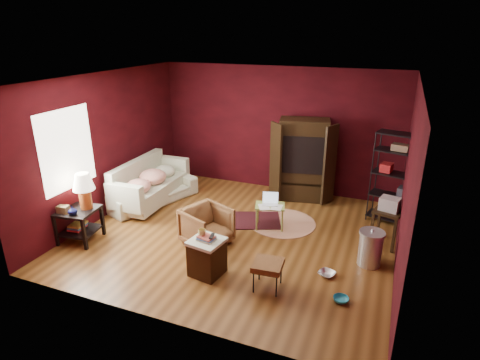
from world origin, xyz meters
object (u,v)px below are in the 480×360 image
(laptop_desk, at_px, (270,207))
(tv_armoire, at_px, (303,159))
(hamper, at_px, (207,256))
(wire_shelving, at_px, (397,175))
(armchair, at_px, (207,225))
(side_table, at_px, (81,201))
(sofa, at_px, (151,185))

(laptop_desk, distance_m, tv_armoire, 1.68)
(hamper, distance_m, wire_shelving, 3.93)
(laptop_desk, bearing_deg, armchair, -145.93)
(side_table, distance_m, wire_shelving, 5.76)
(armchair, relative_size, hamper, 1.10)
(armchair, distance_m, wire_shelving, 3.67)
(laptop_desk, bearing_deg, sofa, 160.77)
(armchair, bearing_deg, wire_shelving, -32.45)
(sofa, bearing_deg, side_table, -165.09)
(wire_shelving, bearing_deg, laptop_desk, -139.37)
(hamper, height_order, laptop_desk, hamper)
(sofa, xyz_separation_m, laptop_desk, (2.74, -0.17, 0.02))
(side_table, bearing_deg, armchair, 17.38)
(tv_armoire, bearing_deg, laptop_desk, -109.45)
(side_table, distance_m, laptop_desk, 3.37)
(side_table, bearing_deg, laptop_desk, 29.23)
(hamper, xyz_separation_m, wire_shelving, (2.55, 2.91, 0.67))
(sofa, bearing_deg, armchair, -100.39)
(sofa, xyz_separation_m, armchair, (1.90, -1.16, -0.02))
(armchair, height_order, tv_armoire, tv_armoire)
(side_table, height_order, laptop_desk, side_table)
(side_table, xyz_separation_m, tv_armoire, (3.15, 3.22, 0.18))
(tv_armoire, relative_size, wire_shelving, 1.00)
(armchair, distance_m, tv_armoire, 2.83)
(sofa, bearing_deg, wire_shelving, -58.36)
(armchair, relative_size, side_table, 0.60)
(armchair, xyz_separation_m, tv_armoire, (1.05, 2.56, 0.56))
(side_table, height_order, hamper, side_table)
(armchair, relative_size, laptop_desk, 1.10)
(sofa, height_order, laptop_desk, sofa)
(armchair, xyz_separation_m, hamper, (0.41, -0.83, -0.07))
(hamper, distance_m, laptop_desk, 1.87)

